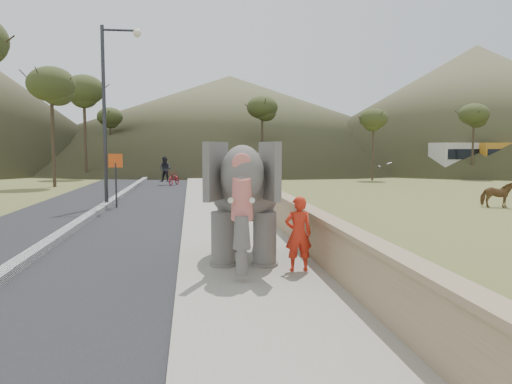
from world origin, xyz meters
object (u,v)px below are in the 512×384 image
lamppost (111,98)px  cow (497,195)px  motorcyclist (170,174)px  elephant_and_man (246,202)px

lamppost → cow: bearing=-8.3°
motorcyclist → cow: bearing=-45.3°
lamppost → motorcyclist: size_ratio=3.92×
cow → motorcyclist: bearing=65.2°
elephant_and_man → motorcyclist: (-2.72, 24.42, -0.63)m
cow → elephant_and_man: (-12.28, -9.28, 0.86)m
lamppost → elephant_and_man: size_ratio=2.12×
cow → motorcyclist: (-15.01, 15.14, 0.23)m
lamppost → elephant_and_man: bearing=-68.2°
elephant_and_man → motorcyclist: 24.58m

